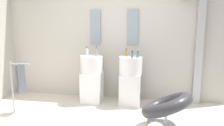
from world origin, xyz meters
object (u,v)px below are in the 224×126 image
Objects in this scene: soap_bottle_blue at (132,55)px; pedestal_sink_right at (130,80)px; towel_rack at (20,79)px; lounge_chair at (166,108)px; pedestal_sink_left at (92,78)px; shower_column at (198,50)px; soap_bottle_green at (138,55)px; soap_bottle_amber at (126,53)px; soap_bottle_white at (88,52)px; soap_bottle_clear at (87,52)px; soap_bottle_grey at (96,52)px.

pedestal_sink_right is at bearing 104.80° from soap_bottle_blue.
lounge_chair is at bearing -4.57° from towel_rack.
pedestal_sink_left is 2.15m from shower_column.
soap_bottle_green is 0.86× the size of soap_bottle_amber.
soap_bottle_amber reaches higher than soap_bottle_green.
towel_rack is (-2.49, 0.20, 0.28)m from lounge_chair.
soap_bottle_white reaches higher than pedestal_sink_right.
soap_bottle_blue reaches higher than pedestal_sink_left.
soap_bottle_white reaches higher than towel_rack.
soap_bottle_clear reaches higher than soap_bottle_green.
shower_column is (2.05, 0.28, 0.58)m from pedestal_sink_left.
shower_column is 10.75× the size of soap_bottle_grey.
soap_bottle_grey reaches higher than pedestal_sink_left.
lounge_chair is 1.74m from soap_bottle_grey.
shower_column is at bearing 10.44° from soap_bottle_clear.
shower_column is at bearing 17.66° from soap_bottle_green.
soap_bottle_amber is (-0.14, 0.24, 0.00)m from soap_bottle_blue.
soap_bottle_clear is 0.77m from soap_bottle_amber.
soap_bottle_grey reaches higher than soap_bottle_amber.
soap_bottle_white is 0.78m from soap_bottle_amber.
soap_bottle_amber is (-0.10, 0.08, 0.52)m from pedestal_sink_right.
lounge_chair is at bearing -35.91° from soap_bottle_grey.
towel_rack is at bearing -138.23° from soap_bottle_white.
soap_bottle_white is (-0.04, 0.19, -0.02)m from soap_bottle_clear.
soap_bottle_blue is 0.28m from soap_bottle_amber.
shower_column is 11.03× the size of soap_bottle_clear.
soap_bottle_grey is at bearing -174.69° from pedestal_sink_right.
soap_bottle_amber is (-1.37, -0.20, -0.06)m from shower_column.
soap_bottle_blue is at bearing -11.06° from pedestal_sink_left.
lounge_chair is 1.85m from soap_bottle_clear.
lounge_chair is 8.36× the size of soap_bottle_green.
shower_column is 14.07× the size of soap_bottle_amber.
soap_bottle_white reaches higher than pedestal_sink_left.
soap_bottle_clear is (-1.47, 0.88, 0.69)m from lounge_chair.
soap_bottle_white is at bearing 41.77° from towel_rack.
pedestal_sink_left is 0.98m from soap_bottle_blue.
soap_bottle_clear is 1.28× the size of soap_bottle_amber.
lounge_chair is 7.52× the size of soap_bottle_white.
shower_column is at bearing 19.42° from soap_bottle_blue.
soap_bottle_blue is at bearing -8.00° from soap_bottle_grey.
soap_bottle_green is at bearing 1.62° from soap_bottle_clear.
pedestal_sink_left is 7.24× the size of soap_bottle_amber.
soap_bottle_white is at bearing 165.66° from soap_bottle_blue.
shower_column is 1.97× the size of lounge_chair.
soap_bottle_green is at bearing 37.04° from soap_bottle_blue.
soap_bottle_grey is 1.37× the size of soap_bottle_blue.
pedestal_sink_left is at bearing 168.94° from soap_bottle_blue.
pedestal_sink_right is at bearing 148.13° from soap_bottle_green.
soap_bottle_grey reaches higher than soap_bottle_blue.
soap_bottle_white reaches higher than lounge_chair.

